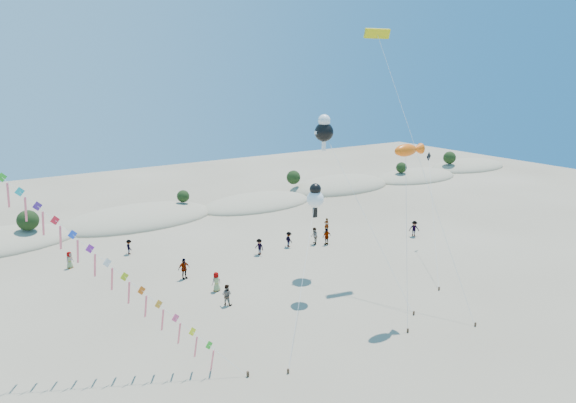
# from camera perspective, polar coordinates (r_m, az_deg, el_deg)

# --- Properties ---
(dune_ridge) EXTENTS (145.30, 11.49, 5.57)m
(dune_ridge) POSITION_cam_1_polar(r_m,az_deg,el_deg) (62.39, -16.38, -1.95)
(dune_ridge) COLOR gray
(dune_ridge) RESTS_ON ground
(kite_train) EXTENTS (20.36, 17.21, 22.16)m
(kite_train) POSITION_cam_1_polar(r_m,az_deg,el_deg) (32.04, -30.55, 2.09)
(kite_train) COLOR #3F2D1E
(kite_train) RESTS_ON ground
(fish_kite) EXTENTS (3.25, 3.34, 12.75)m
(fish_kite) POSITION_cam_1_polar(r_m,az_deg,el_deg) (35.00, 14.09, 5.88)
(fish_kite) COLOR #3F2D1E
(fish_kite) RESTS_ON ground
(cartoon_kite_low) EXTENTS (8.66, 9.10, 9.22)m
(cartoon_kite_low) POSITION_cam_1_polar(r_m,az_deg,el_deg) (37.89, 3.24, 0.49)
(cartoon_kite_low) COLOR #3F2D1E
(cartoon_kite_low) RESTS_ON ground
(cartoon_kite_high) EXTENTS (2.00, 12.65, 14.09)m
(cartoon_kite_high) POSITION_cam_1_polar(r_m,az_deg,el_deg) (43.00, 4.31, 8.45)
(cartoon_kite_high) COLOR #3F2D1E
(cartoon_kite_high) RESTS_ON ground
(parafoil_kite) EXTENTS (2.76, 13.75, 21.23)m
(parafoil_kite) POSITION_cam_1_polar(r_m,az_deg,el_deg) (43.46, 10.70, 18.47)
(parafoil_kite) COLOR #3F2D1E
(parafoil_kite) RESTS_ON ground
(dark_kite) EXTENTS (8.74, 9.43, 9.74)m
(dark_kite) POSITION_cam_1_polar(r_m,az_deg,el_deg) (48.86, 16.63, 1.29)
(dark_kite) COLOR #3F2D1E
(dark_kite) RESTS_ON ground
(beachgoers) EXTENTS (34.93, 16.34, 1.90)m
(beachgoers) POSITION_cam_1_polar(r_m,az_deg,el_deg) (47.66, -2.37, -5.57)
(beachgoers) COLOR slate
(beachgoers) RESTS_ON ground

